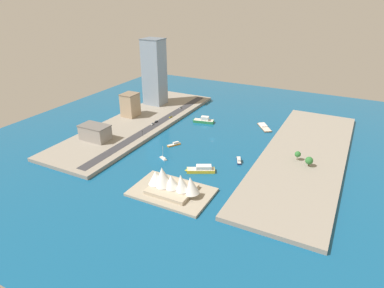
{
  "coord_description": "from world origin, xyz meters",
  "views": [
    {
      "loc": [
        -124.24,
        286.38,
        140.08
      ],
      "look_at": [
        6.94,
        32.03,
        6.26
      ],
      "focal_mm": 31.25,
      "sensor_mm": 36.0,
      "label": 1
    }
  ],
  "objects_px": {
    "ferry_yellow_fast": "(201,169)",
    "opera_landmark": "(171,182)",
    "tower_tall_glass": "(154,72)",
    "ferry_green_doubledeck": "(204,120)",
    "sailboat_small_white": "(163,158)",
    "traffic_light_waterfront": "(142,133)",
    "apartment_midrise_tan": "(130,105)",
    "suv_black": "(156,122)",
    "patrol_launch_navy": "(239,160)",
    "taxi_yellow_cab": "(171,117)",
    "barge_flat_brown": "(264,127)",
    "van_white": "(152,124)",
    "carpark_squat_concrete": "(95,132)",
    "sedan_silver": "(181,108)",
    "water_taxi_orange": "(174,144)"
  },
  "relations": [
    {
      "from": "sedan_silver",
      "to": "suv_black",
      "type": "relative_size",
      "value": 1.1
    },
    {
      "from": "ferry_green_doubledeck",
      "to": "traffic_light_waterfront",
      "type": "xyz_separation_m",
      "value": [
        34.46,
        72.13,
        5.29
      ]
    },
    {
      "from": "traffic_light_waterfront",
      "to": "sailboat_small_white",
      "type": "bearing_deg",
      "value": 146.85
    },
    {
      "from": "tower_tall_glass",
      "to": "taxi_yellow_cab",
      "type": "xyz_separation_m",
      "value": [
        -44.21,
        36.61,
        -39.98
      ]
    },
    {
      "from": "sailboat_small_white",
      "to": "tower_tall_glass",
      "type": "xyz_separation_m",
      "value": [
        88.22,
        -124.05,
        43.51
      ]
    },
    {
      "from": "barge_flat_brown",
      "to": "tower_tall_glass",
      "type": "relative_size",
      "value": 0.31
    },
    {
      "from": "barge_flat_brown",
      "to": "van_white",
      "type": "height_order",
      "value": "van_white"
    },
    {
      "from": "ferry_green_doubledeck",
      "to": "apartment_midrise_tan",
      "type": "distance_m",
      "value": 87.82
    },
    {
      "from": "tower_tall_glass",
      "to": "ferry_green_doubledeck",
      "type": "bearing_deg",
      "value": 162.91
    },
    {
      "from": "tower_tall_glass",
      "to": "suv_black",
      "type": "relative_size",
      "value": 18.28
    },
    {
      "from": "carpark_squat_concrete",
      "to": "van_white",
      "type": "bearing_deg",
      "value": -115.7
    },
    {
      "from": "water_taxi_orange",
      "to": "tower_tall_glass",
      "type": "xyz_separation_m",
      "value": [
        82.42,
        -94.26,
        43.22
      ]
    },
    {
      "from": "sailboat_small_white",
      "to": "apartment_midrise_tan",
      "type": "height_order",
      "value": "apartment_midrise_tan"
    },
    {
      "from": "patrol_launch_navy",
      "to": "sailboat_small_white",
      "type": "bearing_deg",
      "value": 23.18
    },
    {
      "from": "ferry_yellow_fast",
      "to": "sailboat_small_white",
      "type": "relative_size",
      "value": 1.94
    },
    {
      "from": "patrol_launch_navy",
      "to": "carpark_squat_concrete",
      "type": "xyz_separation_m",
      "value": [
        140.92,
        26.8,
        9.46
      ]
    },
    {
      "from": "van_white",
      "to": "opera_landmark",
      "type": "distance_m",
      "value": 133.3
    },
    {
      "from": "sailboat_small_white",
      "to": "patrol_launch_navy",
      "type": "bearing_deg",
      "value": -156.82
    },
    {
      "from": "tower_tall_glass",
      "to": "traffic_light_waterfront",
      "type": "relative_size",
      "value": 12.58
    },
    {
      "from": "tower_tall_glass",
      "to": "sedan_silver",
      "type": "height_order",
      "value": "tower_tall_glass"
    },
    {
      "from": "patrol_launch_navy",
      "to": "taxi_yellow_cab",
      "type": "height_order",
      "value": "taxi_yellow_cab"
    },
    {
      "from": "sailboat_small_white",
      "to": "patrol_launch_navy",
      "type": "xyz_separation_m",
      "value": [
        -62.3,
        -26.68,
        0.66
      ]
    },
    {
      "from": "water_taxi_orange",
      "to": "van_white",
      "type": "distance_m",
      "value": 53.19
    },
    {
      "from": "ferry_green_doubledeck",
      "to": "carpark_squat_concrete",
      "type": "relative_size",
      "value": 0.88
    },
    {
      "from": "carpark_squat_concrete",
      "to": "barge_flat_brown",
      "type": "bearing_deg",
      "value": -140.12
    },
    {
      "from": "patrol_launch_navy",
      "to": "ferry_green_doubledeck",
      "type": "relative_size",
      "value": 0.57
    },
    {
      "from": "apartment_midrise_tan",
      "to": "opera_landmark",
      "type": "distance_m",
      "value": 168.86
    },
    {
      "from": "tower_tall_glass",
      "to": "taxi_yellow_cab",
      "type": "bearing_deg",
      "value": 140.37
    },
    {
      "from": "opera_landmark",
      "to": "patrol_launch_navy",
      "type": "bearing_deg",
      "value": -111.66
    },
    {
      "from": "van_white",
      "to": "ferry_yellow_fast",
      "type": "bearing_deg",
      "value": 144.94
    },
    {
      "from": "ferry_yellow_fast",
      "to": "sailboat_small_white",
      "type": "height_order",
      "value": "sailboat_small_white"
    },
    {
      "from": "sailboat_small_white",
      "to": "taxi_yellow_cab",
      "type": "height_order",
      "value": "sailboat_small_white"
    },
    {
      "from": "ferry_yellow_fast",
      "to": "barge_flat_brown",
      "type": "bearing_deg",
      "value": -98.92
    },
    {
      "from": "sailboat_small_white",
      "to": "van_white",
      "type": "distance_m",
      "value": 77.43
    },
    {
      "from": "apartment_midrise_tan",
      "to": "van_white",
      "type": "xyz_separation_m",
      "value": [
        -38.48,
        12.54,
        -12.54
      ]
    },
    {
      "from": "sailboat_small_white",
      "to": "tower_tall_glass",
      "type": "height_order",
      "value": "tower_tall_glass"
    },
    {
      "from": "apartment_midrise_tan",
      "to": "suv_black",
      "type": "distance_m",
      "value": 40.58
    },
    {
      "from": "ferry_yellow_fast",
      "to": "opera_landmark",
      "type": "bearing_deg",
      "value": 80.65
    },
    {
      "from": "carpark_squat_concrete",
      "to": "sedan_silver",
      "type": "xyz_separation_m",
      "value": [
        -29.14,
        -121.25,
        -6.61
      ]
    },
    {
      "from": "patrol_launch_navy",
      "to": "barge_flat_brown",
      "type": "bearing_deg",
      "value": -88.17
    },
    {
      "from": "water_taxi_orange",
      "to": "suv_black",
      "type": "distance_m",
      "value": 57.98
    },
    {
      "from": "ferry_green_doubledeck",
      "to": "taxi_yellow_cab",
      "type": "relative_size",
      "value": 5.42
    },
    {
      "from": "barge_flat_brown",
      "to": "sedan_silver",
      "type": "distance_m",
      "value": 109.16
    },
    {
      "from": "barge_flat_brown",
      "to": "suv_black",
      "type": "height_order",
      "value": "suv_black"
    },
    {
      "from": "sailboat_small_white",
      "to": "apartment_midrise_tan",
      "type": "relative_size",
      "value": 0.48
    },
    {
      "from": "patrol_launch_navy",
      "to": "suv_black",
      "type": "height_order",
      "value": "suv_black"
    },
    {
      "from": "taxi_yellow_cab",
      "to": "sailboat_small_white",
      "type": "bearing_deg",
      "value": 116.72
    },
    {
      "from": "sailboat_small_white",
      "to": "ferry_green_doubledeck",
      "type": "height_order",
      "value": "sailboat_small_white"
    },
    {
      "from": "barge_flat_brown",
      "to": "apartment_midrise_tan",
      "type": "distance_m",
      "value": 155.41
    },
    {
      "from": "ferry_yellow_fast",
      "to": "opera_landmark",
      "type": "distance_m",
      "value": 40.44
    }
  ]
}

